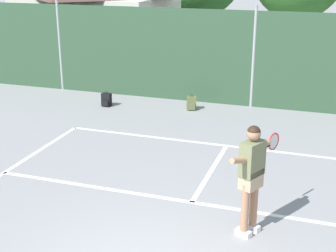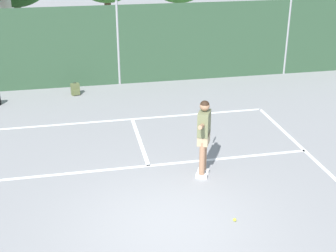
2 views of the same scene
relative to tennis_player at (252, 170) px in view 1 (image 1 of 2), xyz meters
name	(u,v)px [view 1 (image 1 of 2)]	position (x,y,z in m)	size (l,w,h in m)	color
chainlink_fence	(253,60)	(-1.16, 7.23, 0.32)	(26.09, 0.09, 3.01)	#2D4C33
clubhouse_building	(100,9)	(-8.10, 11.24, 1.22)	(5.84, 5.31, 4.49)	silver
tennis_player	(252,170)	(0.00, 0.00, 0.00)	(0.59, 1.36, 1.85)	silver
backpack_black	(106,100)	(-5.34, 5.84, -0.92)	(0.28, 0.24, 0.46)	black
backpack_olive	(191,103)	(-2.78, 6.31, -0.92)	(0.32, 0.30, 0.46)	#566038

